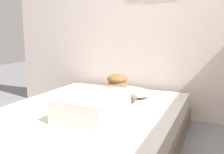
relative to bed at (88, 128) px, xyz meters
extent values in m
cube|color=silver|center=(0.32, 1.15, 1.08)|extent=(4.13, 0.10, 2.50)
cube|color=#726051|center=(0.00, 0.00, -0.08)|extent=(1.57, 2.03, 0.18)
cube|color=silver|center=(0.00, 0.00, 0.09)|extent=(1.52, 1.97, 0.17)
ellipsoid|color=white|center=(0.17, 0.56, 0.23)|extent=(0.52, 0.32, 0.11)
cube|color=silver|center=(0.13, -0.13, 0.27)|extent=(0.42, 0.64, 0.18)
ellipsoid|color=#8C664C|center=(0.13, 0.21, 0.29)|extent=(0.32, 0.20, 0.16)
sphere|color=#8C664C|center=(0.13, 0.37, 0.33)|extent=(0.19, 0.19, 0.19)
ellipsoid|color=olive|center=(0.13, 0.37, 0.40)|extent=(0.20, 0.20, 0.10)
cylinder|color=#8C664C|center=(0.03, 0.35, 0.26)|extent=(0.23, 0.07, 0.14)
cylinder|color=#8C664C|center=(0.23, 0.35, 0.26)|extent=(0.23, 0.07, 0.14)
cylinder|color=white|center=(0.18, 0.48, 0.22)|extent=(0.09, 0.09, 0.07)
torus|color=white|center=(0.24, 0.48, 0.22)|extent=(0.05, 0.01, 0.05)
cube|color=black|center=(0.25, 0.00, 0.18)|extent=(0.07, 0.14, 0.01)
camera|label=1|loc=(1.05, -1.82, 0.83)|focal=39.11mm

